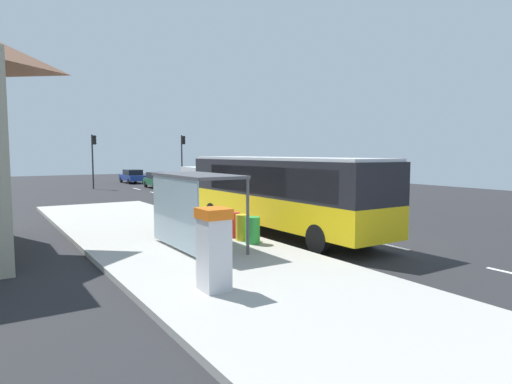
# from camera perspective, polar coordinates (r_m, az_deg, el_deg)

# --- Properties ---
(ground_plane) EXTENTS (56.00, 92.00, 0.04)m
(ground_plane) POSITION_cam_1_polar(r_m,az_deg,el_deg) (29.08, -6.82, -1.70)
(ground_plane) COLOR #262628
(sidewalk_platform) EXTENTS (6.20, 30.00, 0.18)m
(sidewalk_platform) POSITION_cam_1_polar(r_m,az_deg,el_deg) (15.66, -9.10, -7.17)
(sidewalk_platform) COLOR #ADAAA3
(sidewalk_platform) RESTS_ON ground
(lane_stripe_seg_1) EXTENTS (0.16, 2.20, 0.01)m
(lane_stripe_seg_1) POSITION_cam_1_polar(r_m,az_deg,el_deg) (17.15, 16.24, -6.53)
(lane_stripe_seg_1) COLOR silver
(lane_stripe_seg_1) RESTS_ON ground
(lane_stripe_seg_2) EXTENTS (0.16, 2.20, 0.01)m
(lane_stripe_seg_2) POSITION_cam_1_polar(r_m,az_deg,el_deg) (20.74, 5.82, -4.35)
(lane_stripe_seg_2) COLOR silver
(lane_stripe_seg_2) RESTS_ON ground
(lane_stripe_seg_3) EXTENTS (0.16, 2.20, 0.01)m
(lane_stripe_seg_3) POSITION_cam_1_polar(r_m,az_deg,el_deg) (24.82, -1.32, -2.77)
(lane_stripe_seg_3) COLOR silver
(lane_stripe_seg_3) RESTS_ON ground
(lane_stripe_seg_4) EXTENTS (0.16, 2.20, 0.01)m
(lane_stripe_seg_4) POSITION_cam_1_polar(r_m,az_deg,el_deg) (29.19, -6.38, -1.62)
(lane_stripe_seg_4) COLOR silver
(lane_stripe_seg_4) RESTS_ON ground
(lane_stripe_seg_5) EXTENTS (0.16, 2.20, 0.01)m
(lane_stripe_seg_5) POSITION_cam_1_polar(r_m,az_deg,el_deg) (33.73, -10.09, -0.77)
(lane_stripe_seg_5) COLOR silver
(lane_stripe_seg_5) RESTS_ON ground
(lane_stripe_seg_6) EXTENTS (0.16, 2.20, 0.01)m
(lane_stripe_seg_6) POSITION_cam_1_polar(r_m,az_deg,el_deg) (38.39, -12.91, -0.11)
(lane_stripe_seg_6) COLOR silver
(lane_stripe_seg_6) RESTS_ON ground
(lane_stripe_seg_7) EXTENTS (0.16, 2.20, 0.01)m
(lane_stripe_seg_7) POSITION_cam_1_polar(r_m,az_deg,el_deg) (43.12, -15.12, 0.40)
(lane_stripe_seg_7) COLOR silver
(lane_stripe_seg_7) RESTS_ON ground
(bus) EXTENTS (2.69, 11.05, 3.21)m
(bus) POSITION_cam_1_polar(r_m,az_deg,el_deg) (18.53, 3.06, 0.26)
(bus) COLOR yellow
(bus) RESTS_ON ground
(white_van) EXTENTS (2.19, 5.27, 2.30)m
(white_van) POSITION_cam_1_polar(r_m,az_deg,el_deg) (33.66, -6.52, 1.55)
(white_van) COLOR white
(white_van) RESTS_ON ground
(sedan_near) EXTENTS (1.86, 4.41, 1.52)m
(sedan_near) POSITION_cam_1_polar(r_m,az_deg,el_deg) (51.43, -15.64, 1.99)
(sedan_near) COLOR navy
(sedan_near) RESTS_ON ground
(sedan_far) EXTENTS (2.01, 4.48, 1.52)m
(sedan_far) POSITION_cam_1_polar(r_m,az_deg,el_deg) (43.56, -12.50, 1.53)
(sedan_far) COLOR #195933
(sedan_far) RESTS_ON ground
(ticket_machine) EXTENTS (0.66, 0.76, 1.94)m
(ticket_machine) POSITION_cam_1_polar(r_m,az_deg,el_deg) (10.44, -5.44, -7.26)
(ticket_machine) COLOR silver
(ticket_machine) RESTS_ON sidewalk_platform
(recycling_bin_green) EXTENTS (0.52, 0.52, 0.95)m
(recycling_bin_green) POSITION_cam_1_polar(r_m,az_deg,el_deg) (15.77, -0.43, -4.93)
(recycling_bin_green) COLOR green
(recycling_bin_green) RESTS_ON sidewalk_platform
(recycling_bin_yellow) EXTENTS (0.52, 0.52, 0.95)m
(recycling_bin_yellow) POSITION_cam_1_polar(r_m,az_deg,el_deg) (16.36, -1.73, -4.57)
(recycling_bin_yellow) COLOR yellow
(recycling_bin_yellow) RESTS_ON sidewalk_platform
(recycling_bin_red) EXTENTS (0.52, 0.52, 0.95)m
(recycling_bin_red) POSITION_cam_1_polar(r_m,az_deg,el_deg) (16.96, -2.94, -4.23)
(recycling_bin_red) COLOR red
(recycling_bin_red) RESTS_ON sidewalk_platform
(traffic_light_near_side) EXTENTS (0.49, 0.28, 5.18)m
(traffic_light_near_side) POSITION_cam_1_polar(r_m,az_deg,el_deg) (46.03, -9.44, 5.06)
(traffic_light_near_side) COLOR #2D2D2D
(traffic_light_near_side) RESTS_ON ground
(traffic_light_far_side) EXTENTS (0.49, 0.28, 5.08)m
(traffic_light_far_side) POSITION_cam_1_polar(r_m,az_deg,el_deg) (44.20, -20.21, 4.74)
(traffic_light_far_side) COLOR #2D2D2D
(traffic_light_far_side) RESTS_ON ground
(bus_shelter) EXTENTS (1.80, 4.00, 2.50)m
(bus_shelter) POSITION_cam_1_polar(r_m,az_deg,el_deg) (15.00, -8.65, 0.05)
(bus_shelter) COLOR #4C4C51
(bus_shelter) RESTS_ON sidewalk_platform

